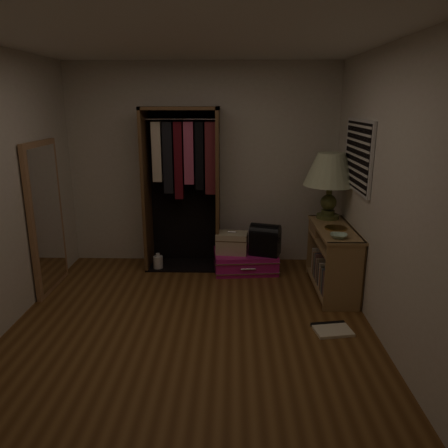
{
  "coord_description": "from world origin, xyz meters",
  "views": [
    {
      "loc": [
        0.4,
        -3.7,
        2.1
      ],
      "look_at": [
        0.3,
        0.95,
        0.8
      ],
      "focal_mm": 35.0,
      "sensor_mm": 36.0,
      "label": 1
    }
  ],
  "objects": [
    {
      "name": "open_wardrobe",
      "position": [
        -0.22,
        1.78,
        1.2
      ],
      "size": [
        0.95,
        0.5,
        2.05
      ],
      "color": "brown",
      "rests_on": "ground"
    },
    {
      "name": "floor_book",
      "position": [
        1.35,
        0.06,
        0.01
      ],
      "size": [
        0.38,
        0.33,
        0.03
      ],
      "rotation": [
        0.0,
        0.0,
        0.17
      ],
      "color": "beige",
      "rests_on": "ground"
    },
    {
      "name": "white_jug",
      "position": [
        -0.57,
        1.6,
        0.09
      ],
      "size": [
        0.12,
        0.12,
        0.22
      ],
      "rotation": [
        0.0,
        0.0,
        -0.0
      ],
      "color": "silver",
      "rests_on": "ground"
    },
    {
      "name": "table_lamp",
      "position": [
        1.54,
        1.42,
        1.32
      ],
      "size": [
        0.79,
        0.79,
        0.78
      ],
      "rotation": [
        0.0,
        0.0,
        0.32
      ],
      "color": "#485027",
      "rests_on": "console_bookshelf"
    },
    {
      "name": "pink_suitcase",
      "position": [
        0.56,
        1.6,
        0.12
      ],
      "size": [
        0.86,
        0.65,
        0.25
      ],
      "rotation": [
        0.0,
        0.0,
        0.09
      ],
      "color": "#C1177B",
      "rests_on": "ground"
    },
    {
      "name": "brass_tray",
      "position": [
        1.54,
        0.96,
        0.76
      ],
      "size": [
        0.28,
        0.28,
        0.01
      ],
      "rotation": [
        0.0,
        0.0,
        0.18
      ],
      "color": "#B18944",
      "rests_on": "console_bookshelf"
    },
    {
      "name": "console_bookshelf",
      "position": [
        1.54,
        1.03,
        0.4
      ],
      "size": [
        0.42,
        1.12,
        0.75
      ],
      "color": "#977349",
      "rests_on": "ground"
    },
    {
      "name": "ground",
      "position": [
        0.0,
        0.0,
        0.0
      ],
      "size": [
        4.0,
        4.0,
        0.0
      ],
      "primitive_type": "plane",
      "color": "brown",
      "rests_on": "ground"
    },
    {
      "name": "train_case",
      "position": [
        0.39,
        1.57,
        0.38
      ],
      "size": [
        0.42,
        0.31,
        0.29
      ],
      "rotation": [
        0.0,
        0.0,
        -0.11
      ],
      "color": "#B9AD8D",
      "rests_on": "pink_suitcase"
    },
    {
      "name": "floor_mirror",
      "position": [
        -1.7,
        1.0,
        0.85
      ],
      "size": [
        0.06,
        0.8,
        1.7
      ],
      "color": "#A57650",
      "rests_on": "ground"
    },
    {
      "name": "room_walls",
      "position": [
        0.08,
        0.04,
        1.5
      ],
      "size": [
        3.52,
        4.02,
        2.6
      ],
      "color": "beige",
      "rests_on": "ground"
    },
    {
      "name": "black_bag",
      "position": [
        0.8,
        1.52,
        0.45
      ],
      "size": [
        0.42,
        0.33,
        0.4
      ],
      "rotation": [
        0.0,
        0.0,
        -0.3
      ],
      "color": "black",
      "rests_on": "pink_suitcase"
    },
    {
      "name": "ceramic_bowl",
      "position": [
        1.49,
        0.62,
        0.77
      ],
      "size": [
        0.22,
        0.22,
        0.04
      ],
      "primitive_type": "imported",
      "rotation": [
        0.0,
        0.0,
        -0.29
      ],
      "color": "#AACCB2",
      "rests_on": "console_bookshelf"
    }
  ]
}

